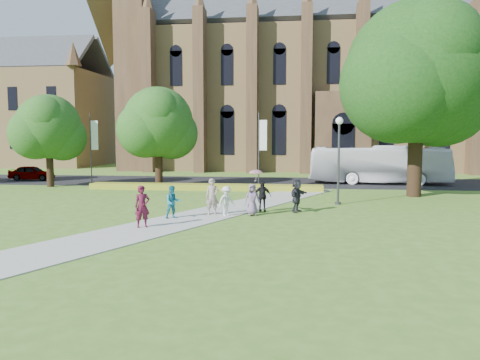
# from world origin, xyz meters

# --- Properties ---
(ground) EXTENTS (160.00, 160.00, 0.00)m
(ground) POSITION_xyz_m (0.00, 0.00, 0.00)
(ground) COLOR #437021
(ground) RESTS_ON ground
(road) EXTENTS (160.00, 10.00, 0.02)m
(road) POSITION_xyz_m (0.00, 20.00, 0.01)
(road) COLOR black
(road) RESTS_ON ground
(footpath) EXTENTS (15.58, 28.54, 0.04)m
(footpath) POSITION_xyz_m (0.00, 1.00, 0.02)
(footpath) COLOR #B2B2A8
(footpath) RESTS_ON ground
(flower_hedge) EXTENTS (18.00, 1.40, 0.45)m
(flower_hedge) POSITION_xyz_m (-2.00, 13.20, 0.23)
(flower_hedge) COLOR gold
(flower_hedge) RESTS_ON ground
(cathedral) EXTENTS (52.60, 18.25, 28.00)m
(cathedral) POSITION_xyz_m (10.00, 39.73, 12.98)
(cathedral) COLOR brown
(cathedral) RESTS_ON ground
(building_west) EXTENTS (22.00, 14.00, 18.30)m
(building_west) POSITION_xyz_m (-34.00, 42.00, 9.21)
(building_west) COLOR brown
(building_west) RESTS_ON ground
(streetlamp) EXTENTS (0.44, 0.44, 5.24)m
(streetlamp) POSITION_xyz_m (7.50, 6.50, 3.30)
(streetlamp) COLOR #38383D
(streetlamp) RESTS_ON ground
(large_tree) EXTENTS (9.60, 9.60, 13.20)m
(large_tree) POSITION_xyz_m (13.00, 11.00, 8.37)
(large_tree) COLOR #332114
(large_tree) RESTS_ON ground
(street_tree_0) EXTENTS (5.20, 5.20, 7.50)m
(street_tree_0) POSITION_xyz_m (-15.00, 14.00, 4.87)
(street_tree_0) COLOR #332114
(street_tree_0) RESTS_ON ground
(street_tree_1) EXTENTS (5.60, 5.60, 8.05)m
(street_tree_1) POSITION_xyz_m (-6.00, 14.50, 5.22)
(street_tree_1) COLOR #332114
(street_tree_1) RESTS_ON ground
(banner_pole_0) EXTENTS (0.70, 0.10, 6.00)m
(banner_pole_0) POSITION_xyz_m (2.11, 15.20, 3.39)
(banner_pole_0) COLOR #38383D
(banner_pole_0) RESTS_ON ground
(banner_pole_1) EXTENTS (0.70, 0.10, 6.00)m
(banner_pole_1) POSITION_xyz_m (-11.89, 15.20, 3.39)
(banner_pole_1) COLOR #38383D
(banner_pole_1) RESTS_ON ground
(tour_coach) EXTENTS (11.99, 3.29, 3.31)m
(tour_coach) POSITION_xyz_m (12.07, 19.51, 1.67)
(tour_coach) COLOR white
(tour_coach) RESTS_ON road
(car_0) EXTENTS (4.22, 2.07, 1.39)m
(car_0) POSITION_xyz_m (-19.67, 19.13, 0.71)
(car_0) COLOR gray
(car_0) RESTS_ON road
(pedestrian_0) EXTENTS (0.82, 0.73, 1.88)m
(pedestrian_0) POSITION_xyz_m (-1.82, -2.07, 0.98)
(pedestrian_0) COLOR #4C1125
(pedestrian_0) RESTS_ON footpath
(pedestrian_1) EXTENTS (0.98, 0.91, 1.62)m
(pedestrian_1) POSITION_xyz_m (-1.08, 0.38, 0.85)
(pedestrian_1) COLOR teal
(pedestrian_1) RESTS_ON footpath
(pedestrian_2) EXTENTS (1.09, 1.10, 1.52)m
(pedestrian_2) POSITION_xyz_m (1.45, 1.41, 0.80)
(pedestrian_2) COLOR silver
(pedestrian_2) RESTS_ON footpath
(pedestrian_3) EXTENTS (1.04, 0.60, 1.67)m
(pedestrian_3) POSITION_xyz_m (3.16, 3.09, 0.88)
(pedestrian_3) COLOR black
(pedestrian_3) RESTS_ON footpath
(pedestrian_4) EXTENTS (0.90, 0.71, 1.62)m
(pedestrian_4) POSITION_xyz_m (2.73, 1.85, 0.85)
(pedestrian_4) COLOR slate
(pedestrian_4) RESTS_ON footpath
(pedestrian_5) EXTENTS (1.19, 1.72, 1.79)m
(pedestrian_5) POSITION_xyz_m (5.02, 3.16, 0.93)
(pedestrian_5) COLOR #26272E
(pedestrian_5) RESTS_ON footpath
(pedestrian_6) EXTENTS (0.77, 0.60, 1.88)m
(pedestrian_6) POSITION_xyz_m (0.68, 1.65, 0.98)
(pedestrian_6) COLOR gray
(pedestrian_6) RESTS_ON footpath
(parasol) EXTENTS (0.86, 0.86, 0.63)m
(parasol) POSITION_xyz_m (2.91, 1.95, 1.98)
(parasol) COLOR #E29FB7
(parasol) RESTS_ON pedestrian_4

